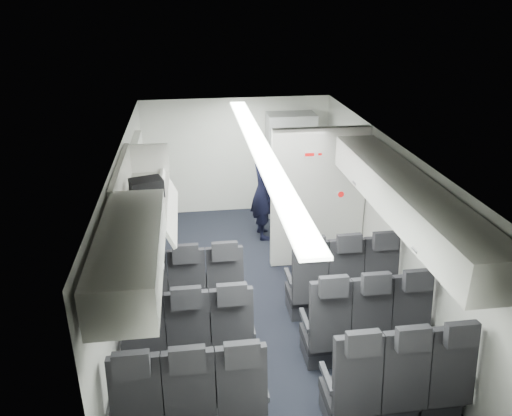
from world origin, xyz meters
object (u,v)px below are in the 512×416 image
object	(u,v)px
seat_row_rear	(296,397)
boarding_door	(142,196)
seat_row_front	(266,292)
seat_row_mid	(279,337)
galley_unit	(290,165)
carry_on_bag	(147,188)
flight_attendant	(263,191)

from	to	relation	value
seat_row_rear	boarding_door	size ratio (longest dim) A/B	1.79
seat_row_front	seat_row_mid	distance (m)	0.90
galley_unit	seat_row_front	bearing A→B (deg)	-106.28
carry_on_bag	seat_row_front	bearing A→B (deg)	-27.75
seat_row_front	flight_attendant	size ratio (longest dim) A/B	2.01
carry_on_bag	seat_row_mid	bearing A→B (deg)	-57.27
galley_unit	carry_on_bag	size ratio (longest dim) A/B	5.24
flight_attendant	galley_unit	bearing A→B (deg)	-40.72
galley_unit	seat_row_mid	bearing A→B (deg)	-102.88
boarding_door	carry_on_bag	size ratio (longest dim) A/B	5.13
boarding_door	carry_on_bag	world-z (taller)	carry_on_bag
flight_attendant	carry_on_bag	bearing A→B (deg)	135.76
seat_row_front	galley_unit	size ratio (longest dim) A/B	1.75
boarding_door	flight_attendant	size ratio (longest dim) A/B	1.12
galley_unit	flight_attendant	world-z (taller)	galley_unit
seat_row_front	seat_row_rear	distance (m)	1.80
carry_on_bag	boarding_door	bearing A→B (deg)	80.75
seat_row_mid	boarding_door	bearing A→B (deg)	118.77
carry_on_bag	flight_attendant	bearing A→B (deg)	33.82
seat_row_front	seat_row_mid	size ratio (longest dim) A/B	1.00
boarding_door	seat_row_mid	bearing A→B (deg)	-61.23
carry_on_bag	galley_unit	bearing A→B (deg)	34.84
seat_row_mid	boarding_door	world-z (taller)	boarding_door
galley_unit	flight_attendant	size ratio (longest dim) A/B	1.15
galley_unit	boarding_door	size ratio (longest dim) A/B	1.02
flight_attendant	carry_on_bag	xyz separation A→B (m)	(-1.69, -2.10, 0.95)
seat_row_rear	boarding_door	xyz separation A→B (m)	(-1.64, 3.89, 0.55)
seat_row_mid	flight_attendant	xyz separation A→B (m)	(0.31, 3.26, 0.42)
seat_row_mid	seat_row_rear	size ratio (longest dim) A/B	1.00
seat_row_mid	flight_attendant	size ratio (longest dim) A/B	2.01
seat_row_rear	galley_unit	bearing A→B (deg)	79.35
seat_row_mid	galley_unit	size ratio (longest dim) A/B	1.75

